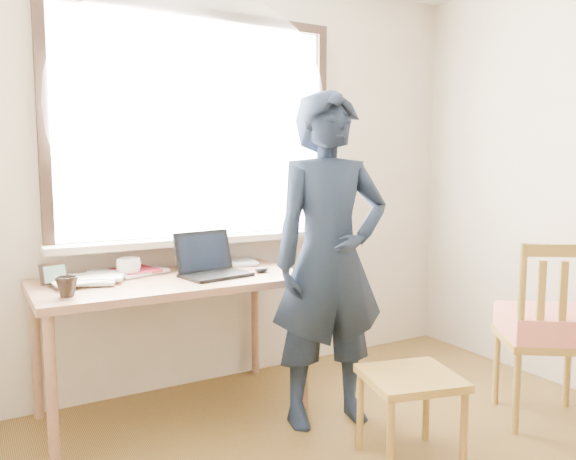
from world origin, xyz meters
TOP-DOWN VIEW (x-y plane):
  - room_shell at (-0.02, 0.20)m, footprint 3.52×4.02m
  - desk at (-0.51, 1.63)m, footprint 1.43×0.72m
  - laptop at (-0.29, 1.60)m, footprint 0.40×0.34m
  - mug_white at (-0.70, 1.79)m, footprint 0.17×0.17m
  - mug_dark at (-1.07, 1.45)m, footprint 0.13×0.13m
  - mouse at (-0.01, 1.53)m, footprint 0.08×0.06m
  - desk_clutter at (-0.82, 1.83)m, footprint 0.67×0.53m
  - book_a at (-0.84, 1.86)m, footprint 0.25×0.32m
  - book_b at (-0.08, 1.89)m, footprint 0.26×0.31m
  - picture_frame at (-1.09, 1.73)m, footprint 0.14×0.05m
  - work_chair at (0.28, 0.58)m, footprint 0.50×0.49m
  - side_chair at (1.20, 0.53)m, footprint 0.63×0.62m
  - person at (0.20, 1.13)m, footprint 0.71×0.53m

SIDE VIEW (x-z plane):
  - work_chair at x=0.28m, z-range 0.15..0.57m
  - side_chair at x=1.20m, z-range 0.02..1.02m
  - desk at x=-0.51m, z-range 0.30..1.07m
  - book_b at x=-0.08m, z-range 0.77..0.79m
  - book_a at x=-0.84m, z-range 0.77..0.79m
  - mouse at x=-0.01m, z-range 0.77..0.80m
  - desk_clutter at x=-0.82m, z-range 0.77..0.81m
  - mug_dark at x=-1.07m, z-range 0.77..0.86m
  - mug_white at x=-0.70m, z-range 0.77..0.87m
  - picture_frame at x=-1.09m, z-range 0.77..0.88m
  - laptop at x=-0.29m, z-range 0.70..0.95m
  - person at x=0.20m, z-range 0.00..1.77m
  - room_shell at x=-0.02m, z-range 0.33..2.94m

